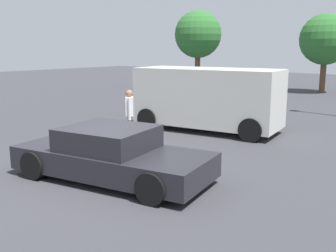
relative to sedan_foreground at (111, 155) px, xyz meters
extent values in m
plane|color=#38383D|center=(-0.19, 0.10, -0.55)|extent=(80.00, 80.00, 0.00)
cube|color=#232328|center=(0.03, 0.00, -0.13)|extent=(4.71, 2.56, 0.53)
cube|color=#232328|center=(-0.07, -0.01, 0.38)|extent=(2.13, 1.98, 0.50)
cube|color=slate|center=(0.80, 0.14, 0.38)|extent=(0.32, 1.54, 0.42)
cube|color=slate|center=(-0.95, -0.16, 0.38)|extent=(0.32, 1.54, 0.42)
cylinder|color=black|center=(1.39, 1.12, -0.23)|extent=(0.67, 0.33, 0.64)
cylinder|color=black|center=(1.68, -0.59, -0.23)|extent=(0.67, 0.33, 0.64)
cylinder|color=black|center=(-1.63, 0.60, -0.23)|extent=(0.67, 0.33, 0.64)
cylinder|color=black|center=(-1.34, -1.11, -0.23)|extent=(0.67, 0.33, 0.64)
cube|color=silver|center=(-1.21, 5.81, 0.66)|extent=(5.28, 2.61, 1.98)
cube|color=slate|center=(-3.67, 5.48, 1.09)|extent=(0.27, 1.65, 0.79)
cylinder|color=black|center=(-3.00, 4.64, -0.17)|extent=(0.79, 0.35, 0.76)
cylinder|color=black|center=(-3.24, 6.47, -0.17)|extent=(0.79, 0.35, 0.76)
cylinder|color=black|center=(0.83, 5.15, -0.17)|extent=(0.79, 0.35, 0.76)
cylinder|color=black|center=(0.58, 6.99, -0.17)|extent=(0.79, 0.35, 0.76)
cylinder|color=gray|center=(-2.28, 2.96, -0.14)|extent=(0.13, 0.13, 0.82)
cylinder|color=gray|center=(-2.16, 2.84, -0.14)|extent=(0.13, 0.13, 0.82)
cube|color=white|center=(-2.22, 2.90, 0.56)|extent=(0.45, 0.45, 0.58)
cylinder|color=white|center=(-2.39, 3.07, 0.51)|extent=(0.09, 0.09, 0.68)
cylinder|color=white|center=(-2.05, 2.73, 0.51)|extent=(0.09, 0.09, 0.68)
sphere|color=#936B4C|center=(-2.22, 2.90, 0.96)|extent=(0.22, 0.22, 0.22)
cylinder|color=brown|center=(-1.79, 20.59, 0.56)|extent=(0.37, 0.37, 2.22)
sphere|color=#2D6B2D|center=(-1.79, 20.59, 2.90)|extent=(3.28, 3.28, 3.28)
cylinder|color=brown|center=(-10.58, 19.00, 0.74)|extent=(0.40, 0.40, 2.58)
sphere|color=#2D6B2D|center=(-10.58, 19.00, 3.33)|extent=(3.48, 3.48, 3.48)
camera|label=1|loc=(6.23, -5.84, 2.35)|focal=41.90mm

